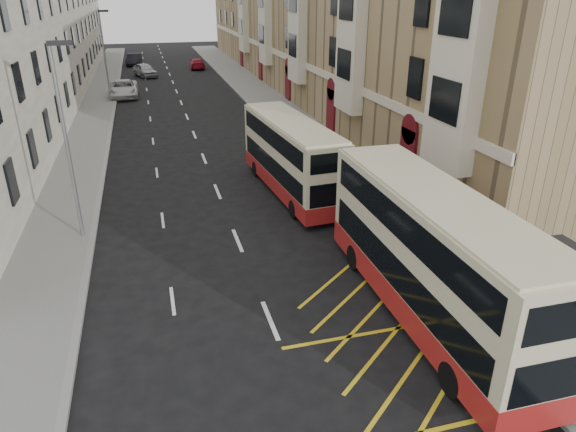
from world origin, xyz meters
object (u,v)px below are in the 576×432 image
object	(u,v)px
street_lamp_far	(105,51)
car_dark	(134,60)
pedestrian_far	(477,280)
car_silver	(145,70)
street_lamp_near	(66,133)
white_van	(124,89)
car_red	(197,64)
double_decker_front	(431,256)
double_decker_rear	(291,157)

from	to	relation	value
street_lamp_far	car_dark	world-z (taller)	street_lamp_far
pedestrian_far	car_silver	bearing A→B (deg)	-79.81
street_lamp_near	street_lamp_far	world-z (taller)	same
white_van	car_red	distance (m)	19.89
car_silver	street_lamp_far	bearing A→B (deg)	-120.99
street_lamp_near	car_red	world-z (taller)	street_lamp_near
double_decker_front	car_red	world-z (taller)	double_decker_front
double_decker_rear	pedestrian_far	xyz separation A→B (m)	(3.14, -11.82, -0.99)
street_lamp_far	pedestrian_far	world-z (taller)	street_lamp_far
pedestrian_far	car_silver	distance (m)	54.64
car_dark	double_decker_front	bearing A→B (deg)	-74.25
white_van	car_red	xyz separation A→B (m)	(9.13, 17.67, -0.14)
street_lamp_far	white_van	size ratio (longest dim) A/B	1.38
car_dark	white_van	bearing A→B (deg)	-84.75
double_decker_front	pedestrian_far	bearing A→B (deg)	1.94
double_decker_rear	white_van	xyz separation A→B (m)	(-8.95, 29.49, -1.17)
street_lamp_far	double_decker_front	world-z (taller)	street_lamp_far
pedestrian_far	car_red	distance (m)	59.06
street_lamp_near	car_silver	distance (m)	45.04
street_lamp_near	pedestrian_far	world-z (taller)	street_lamp_near
double_decker_rear	car_red	distance (m)	47.18
double_decker_front	car_red	bearing A→B (deg)	91.47
car_dark	double_decker_rear	bearing A→B (deg)	-73.78
pedestrian_far	white_van	bearing A→B (deg)	-73.85
pedestrian_far	car_dark	distance (m)	65.60
double_decker_rear	pedestrian_far	bearing A→B (deg)	-79.59
street_lamp_near	pedestrian_far	bearing A→B (deg)	-34.21
car_dark	pedestrian_far	bearing A→B (deg)	-72.60
street_lamp_far	double_decker_front	size ratio (longest dim) A/B	0.74
car_dark	car_silver	bearing A→B (deg)	-75.59
street_lamp_far	car_dark	bearing A→B (deg)	85.27
street_lamp_far	white_van	distance (m)	4.62
street_lamp_far	car_red	xyz separation A→B (m)	(10.28, 19.98, -3.97)
street_lamp_near	car_dark	size ratio (longest dim) A/B	1.68
double_decker_front	double_decker_rear	distance (m)	11.94
street_lamp_near	car_silver	world-z (taller)	street_lamp_near
white_van	street_lamp_near	bearing A→B (deg)	-91.77
car_silver	pedestrian_far	bearing A→B (deg)	-97.59
pedestrian_far	white_van	world-z (taller)	pedestrian_far
car_silver	car_red	bearing A→B (deg)	19.42
street_lamp_far	car_silver	world-z (taller)	street_lamp_far
car_silver	double_decker_front	bearing A→B (deg)	-99.56
double_decker_rear	car_silver	bearing A→B (deg)	94.57
street_lamp_far	double_decker_front	distance (m)	40.74
double_decker_front	car_dark	xyz separation A→B (m)	(-9.23, 64.70, -1.42)
street_lamp_near	car_red	bearing A→B (deg)	78.38
pedestrian_far	car_red	size ratio (longest dim) A/B	0.36
street_lamp_far	car_red	world-z (taller)	street_lamp_far
double_decker_front	white_van	distance (m)	42.63
white_van	car_dark	size ratio (longest dim) A/B	1.22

